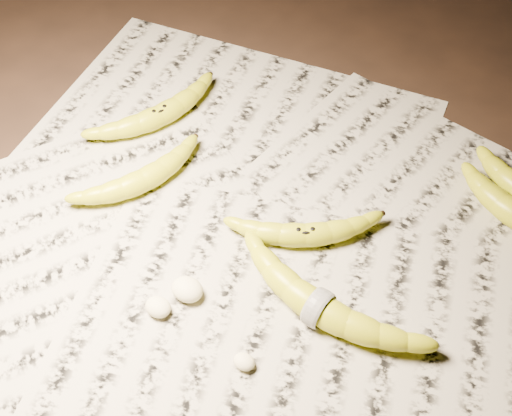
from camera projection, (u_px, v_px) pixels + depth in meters
The scene contains 10 objects.
ground at pixel (272, 242), 0.92m from camera, with size 3.00×3.00×0.00m, color black.
newspaper_patch at pixel (269, 233), 0.92m from camera, with size 0.90×0.70×0.01m, color #ABA692.
banana_left_a at pixel (159, 114), 1.03m from camera, with size 0.19×0.05×0.03m, color gold, non-canonical shape.
banana_left_b at pixel (143, 178), 0.95m from camera, with size 0.17×0.05×0.03m, color gold, non-canonical shape.
banana_center at pixel (305, 233), 0.90m from camera, with size 0.17×0.05×0.03m, color gold, non-canonical shape.
banana_taped at pixel (319, 306), 0.82m from camera, with size 0.23×0.06×0.04m, color gold, non-canonical shape.
measuring_tape at pixel (319, 306), 0.82m from camera, with size 0.05×0.05×0.00m, color white.
flesh_chunk_a at pixel (187, 288), 0.85m from camera, with size 0.04×0.03×0.02m, color beige.
flesh_chunk_b at pixel (158, 305), 0.84m from camera, with size 0.03×0.03×0.02m, color beige.
flesh_chunk_c at pixel (244, 360), 0.79m from camera, with size 0.03×0.02×0.01m, color beige.
Camera 1 is at (0.29, -0.47, 0.73)m, focal length 50.00 mm.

